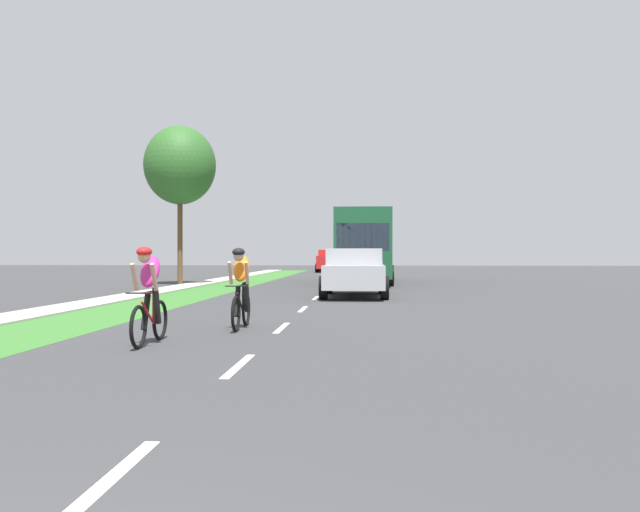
# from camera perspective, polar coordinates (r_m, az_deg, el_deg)

# --- Properties ---
(ground_plane) EXTENTS (120.00, 120.00, 0.00)m
(ground_plane) POSITION_cam_1_polar(r_m,az_deg,el_deg) (21.63, -0.34, -3.70)
(ground_plane) COLOR #38383A
(grass_verge) EXTENTS (2.27, 70.00, 0.01)m
(grass_verge) POSITION_cam_1_polar(r_m,az_deg,el_deg) (22.45, -12.06, -3.55)
(grass_verge) COLOR #38722D
(grass_verge) RESTS_ON ground_plane
(sidewalk_concrete) EXTENTS (1.31, 70.00, 0.10)m
(sidewalk_concrete) POSITION_cam_1_polar(r_m,az_deg,el_deg) (23.01, -16.35, -3.46)
(sidewalk_concrete) COLOR #B2ADA3
(sidewalk_concrete) RESTS_ON ground_plane
(lane_markings_center) EXTENTS (0.12, 53.49, 0.01)m
(lane_markings_center) POSITION_cam_1_polar(r_m,az_deg,el_deg) (25.61, 0.35, -3.08)
(lane_markings_center) COLOR white
(lane_markings_center) RESTS_ON ground_plane
(cyclist_lead) EXTENTS (0.42, 1.72, 1.58)m
(cyclist_lead) POSITION_cam_1_polar(r_m,az_deg,el_deg) (10.73, -14.94, -3.31)
(cyclist_lead) COLOR black
(cyclist_lead) RESTS_ON ground_plane
(cyclist_trailing) EXTENTS (0.42, 1.72, 1.58)m
(cyclist_trailing) POSITION_cam_1_polar(r_m,az_deg,el_deg) (12.62, -7.04, -2.78)
(cyclist_trailing) COLOR black
(cyclist_trailing) RESTS_ON ground_plane
(pickup_silver) EXTENTS (2.22, 5.10, 1.64)m
(pickup_silver) POSITION_cam_1_polar(r_m,az_deg,el_deg) (21.95, 3.10, -1.48)
(pickup_silver) COLOR #A5A8AD
(pickup_silver) RESTS_ON ground_plane
(bus_dark_green) EXTENTS (2.78, 11.60, 3.48)m
(bus_dark_green) POSITION_cam_1_polar(r_m,az_deg,el_deg) (33.03, 3.87, 1.08)
(bus_dark_green) COLOR #194C2D
(bus_dark_green) RESTS_ON ground_plane
(suv_red) EXTENTS (2.15, 4.70, 1.79)m
(suv_red) POSITION_cam_1_polar(r_m,az_deg,el_deg) (51.80, 0.89, -0.39)
(suv_red) COLOR red
(suv_red) RESTS_ON ground_plane
(sedan_maroon) EXTENTS (1.98, 4.30, 1.52)m
(sedan_maroon) POSITION_cam_1_polar(r_m,az_deg,el_deg) (60.95, 1.34, -0.47)
(sedan_maroon) COLOR maroon
(sedan_maroon) RESTS_ON ground_plane
(street_tree_near) EXTENTS (3.37, 3.37, 7.51)m
(street_tree_near) POSITION_cam_1_polar(r_m,az_deg,el_deg) (31.30, -12.33, 7.84)
(street_tree_near) COLOR brown
(street_tree_near) RESTS_ON ground_plane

